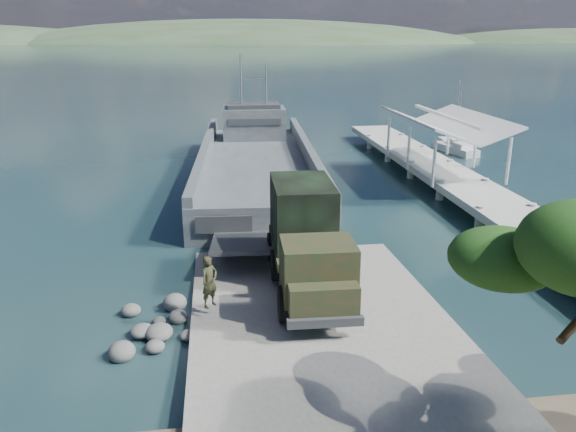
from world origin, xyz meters
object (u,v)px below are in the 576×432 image
object	(u,v)px
military_truck	(307,239)
sailboat_far	(454,145)
sailboat_near	(457,149)
soldier	(210,291)
pier	(447,167)
landing_craft	(257,171)

from	to	relation	value
military_truck	sailboat_far	world-z (taller)	sailboat_far
sailboat_near	sailboat_far	world-z (taller)	sailboat_far
sailboat_near	sailboat_far	xyz separation A→B (m)	(0.57, 1.87, 0.02)
military_truck	soldier	distance (m)	4.91
pier	military_truck	bearing A→B (deg)	-129.21
pier	soldier	distance (m)	25.19
sailboat_near	soldier	bearing A→B (deg)	-139.26
pier	sailboat_near	size ratio (longest dim) A/B	6.77
landing_craft	soldier	world-z (taller)	landing_craft
landing_craft	military_truck	world-z (taller)	landing_craft
landing_craft	sailboat_far	bearing A→B (deg)	29.02
landing_craft	sailboat_far	distance (m)	22.51
landing_craft	military_truck	distance (m)	20.10
landing_craft	sailboat_near	size ratio (longest dim) A/B	5.17
landing_craft	pier	bearing A→B (deg)	-13.13
military_truck	soldier	world-z (taller)	military_truck
sailboat_far	military_truck	bearing A→B (deg)	-118.40
pier	sailboat_near	world-z (taller)	sailboat_near
military_truck	sailboat_far	distance (m)	35.79
soldier	sailboat_near	distance (m)	38.23
military_truck	sailboat_near	distance (m)	33.92
military_truck	sailboat_far	bearing A→B (deg)	58.22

